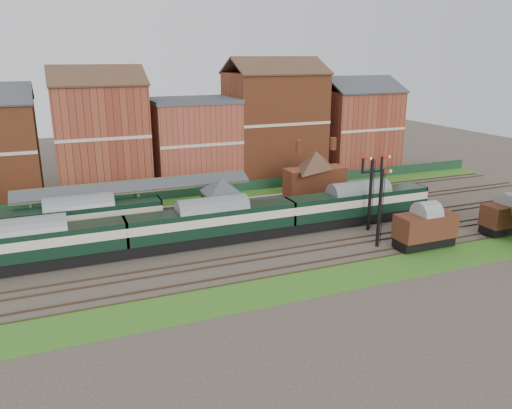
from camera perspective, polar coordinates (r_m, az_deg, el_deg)
name	(u,v)px	position (r m, az deg, el deg)	size (l,w,h in m)	color
ground	(259,237)	(53.01, 0.33, -3.74)	(160.00, 160.00, 0.00)	#473D33
grass_back	(213,198)	(67.32, -4.91, 0.70)	(90.00, 4.50, 0.06)	#2D6619
grass_front	(313,282)	(43.04, 6.56, -8.84)	(90.00, 5.00, 0.06)	#2D6619
fence	(209,190)	(68.97, -5.43, 1.70)	(90.00, 0.12, 1.50)	#193823
platform	(189,212)	(60.12, -7.66, -0.89)	(55.00, 3.40, 1.00)	#2D2D2D
signal_box	(222,203)	(53.89, -3.94, 0.14)	(5.40, 5.40, 6.00)	#586547
brick_hut	(288,212)	(57.37, 3.70, -0.90)	(3.20, 2.64, 2.94)	maroon
station_building	(315,172)	(65.35, 6.79, 3.71)	(8.10, 8.10, 5.90)	#9A4827
canopy	(136,184)	(57.88, -13.57, 2.30)	(26.00, 3.89, 4.08)	#4E4F31
semaphore_bracket	(371,189)	(55.15, 12.99, 1.69)	(3.60, 0.25, 8.18)	black
semaphore_siding	(380,207)	(50.64, 13.99, -0.28)	(1.23, 0.25, 8.00)	black
town_backdrop	(192,137)	(74.23, -7.29, 7.64)	(69.00, 10.00, 16.00)	#9A4827
dmu_train	(213,222)	(50.60, -4.95, -2.00)	(51.91, 2.73, 3.99)	black
platform_railcar	(80,218)	(54.83, -19.43, -1.51)	(16.77, 2.65, 3.86)	black
goods_van_a	(425,228)	(52.28, 18.77, -2.52)	(6.08, 2.63, 3.69)	black
goods_van_b	(508,216)	(59.99, 26.85, -1.14)	(5.75, 2.49, 3.49)	black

